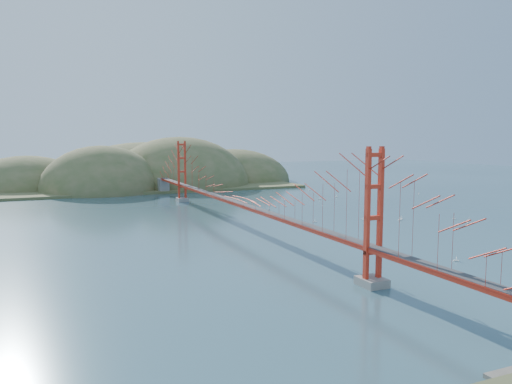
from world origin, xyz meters
name	(u,v)px	position (x,y,z in m)	size (l,w,h in m)	color
ground	(240,227)	(0.00, 0.00, 0.00)	(320.00, 320.00, 0.00)	#2A4955
bridge	(239,177)	(0.00, 0.18, 7.01)	(2.20, 94.40, 12.00)	gray
far_headlands	(152,184)	(2.21, 68.52, 0.00)	(84.00, 58.00, 25.00)	olive
sailboat_2	(400,219)	(24.11, -4.41, 0.15)	(0.56, 0.51, 0.64)	white
sailboat_16	(282,199)	(19.09, 25.11, 0.13)	(0.50, 0.50, 0.56)	white
sailboat_5	(454,218)	(32.47, -6.73, 0.14)	(0.50, 0.55, 0.62)	white
sailboat_7	(336,196)	(31.26, 24.12, 0.14)	(0.55, 0.53, 0.62)	white
sailboat_9	(419,194)	(50.04, 20.83, 0.14)	(0.59, 0.59, 0.62)	white
sailboat_3	(269,209)	(10.72, 13.42, 0.15)	(0.59, 0.56, 0.67)	white
sailboat_15	(309,190)	(32.63, 37.94, 0.15)	(0.53, 0.60, 0.68)	white
sailboat_17	(380,192)	(45.37, 28.04, 0.14)	(0.57, 0.54, 0.64)	white
sailboat_12	(319,199)	(25.80, 21.87, 0.15)	(0.63, 0.63, 0.71)	white
sailboat_6	(456,260)	(12.95, -26.46, 0.14)	(0.60, 0.60, 0.63)	white
sailboat_0	(401,218)	(25.11, -3.52, 0.14)	(0.47, 0.54, 0.61)	white
sailboat_14	(469,220)	(33.48, -8.75, 0.14)	(0.57, 0.57, 0.60)	white
sailboat_1	(363,219)	(19.33, -1.89, 0.16)	(0.61, 0.64, 0.72)	white
sailboat_extra_0	(468,222)	(31.42, -10.38, 0.16)	(0.69, 0.69, 0.73)	white
sailboat_extra_1	(315,221)	(11.64, -0.63, 0.14)	(0.52, 0.52, 0.59)	white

